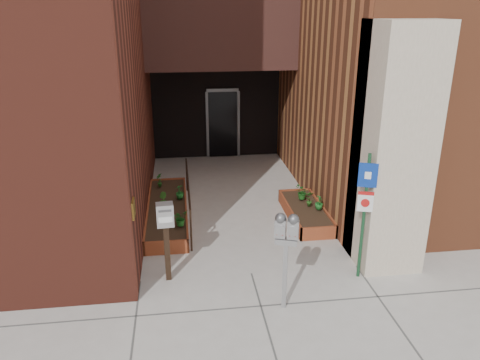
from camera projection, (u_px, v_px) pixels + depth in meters
name	position (u px, v px, depth m)	size (l,w,h in m)	color
ground	(251.00, 274.00, 8.54)	(80.00, 80.00, 0.00)	#9E9991
planter_left	(167.00, 211.00, 10.81)	(0.90, 3.60, 0.30)	brown
planter_right	(305.00, 213.00, 10.74)	(0.80, 2.20, 0.30)	brown
handrail	(188.00, 187.00, 10.61)	(0.04, 3.34, 0.90)	black
parking_meter	(286.00, 236.00, 7.16)	(0.38, 0.24, 1.66)	#939395
sign_post	(365.00, 204.00, 7.96)	(0.31, 0.13, 2.32)	#163E23
payment_dropbox	(166.00, 226.00, 8.01)	(0.31, 0.24, 1.46)	black
shrub_left_a	(180.00, 218.00, 9.70)	(0.30, 0.30, 0.33)	#1C601B
shrub_left_b	(163.00, 200.00, 10.55)	(0.20, 0.20, 0.36)	#29611B
shrub_left_c	(180.00, 192.00, 11.06)	(0.19, 0.19, 0.34)	#1B601F
shrub_left_d	(159.00, 180.00, 11.79)	(0.19, 0.19, 0.35)	#1D5A19
shrub_right_a	(319.00, 202.00, 10.48)	(0.18, 0.18, 0.33)	#1B6120
shrub_right_b	(310.00, 198.00, 10.64)	(0.19, 0.19, 0.36)	#245919
shrub_right_c	(302.00, 192.00, 11.02)	(0.31, 0.31, 0.34)	#1B5618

